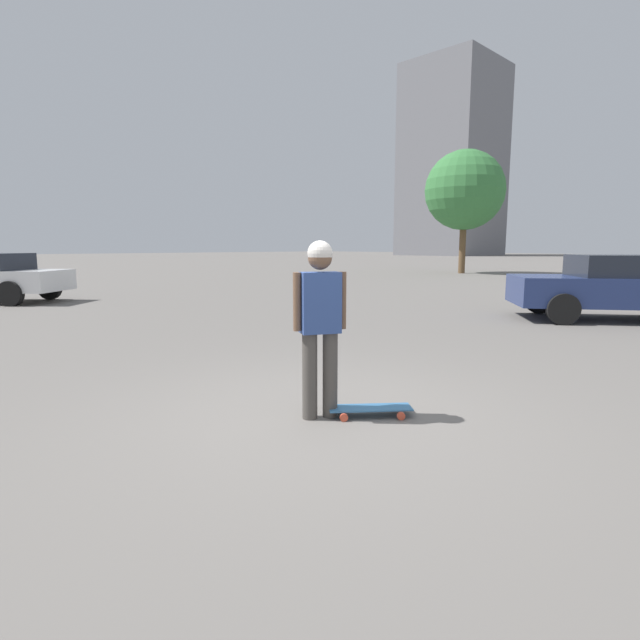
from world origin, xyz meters
name	(u,v)px	position (x,y,z in m)	size (l,w,h in m)	color
ground_plane	(320,417)	(0.00, 0.00, 0.00)	(220.00, 220.00, 0.00)	slate
person	(320,316)	(0.00, 0.00, 0.98)	(0.46, 0.35, 1.67)	#4C4742
skateboard	(370,409)	(-0.37, 0.32, 0.07)	(0.76, 0.69, 0.09)	#336693
car_parked_near	(615,286)	(-9.08, 0.05, 0.75)	(3.93, 4.42, 1.43)	navy
building_block_distant	(453,162)	(-77.58, -45.02, 16.33)	(14.82, 14.10, 32.65)	slate
tree_distant	(465,190)	(-24.08, -12.18, 4.87)	(4.65, 4.65, 7.21)	brown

